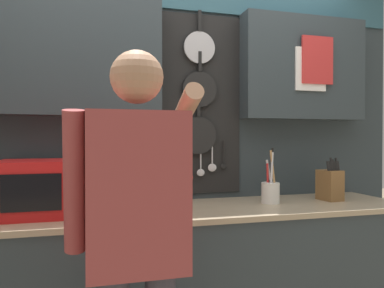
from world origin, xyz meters
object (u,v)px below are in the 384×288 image
(microwave, at_px, (48,187))
(utensil_crock, at_px, (271,190))
(person, at_px, (137,226))
(knife_block, at_px, (330,184))

(microwave, height_order, utensil_crock, utensil_crock)
(utensil_crock, height_order, person, person)
(microwave, xyz_separation_m, utensil_crock, (1.30, 0.00, -0.07))
(utensil_crock, bearing_deg, microwave, -179.91)
(knife_block, bearing_deg, person, -153.56)
(knife_block, xyz_separation_m, utensil_crock, (-0.43, 0.00, -0.02))
(knife_block, relative_size, utensil_crock, 0.81)
(person, bearing_deg, microwave, 120.02)
(microwave, bearing_deg, utensil_crock, 0.09)
(knife_block, height_order, person, person)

